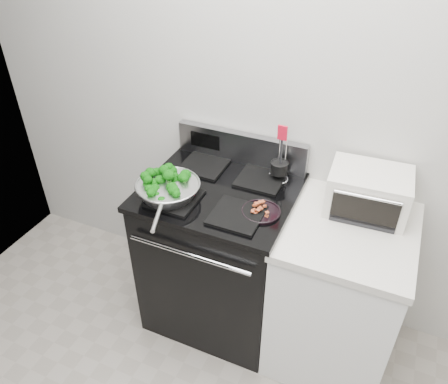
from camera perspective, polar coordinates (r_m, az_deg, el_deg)
The scene contains 8 objects.
back_wall at distance 2.27m, azimuth 9.96°, elevation 11.42°, with size 4.00×0.02×2.70m, color #BAB8B1.
gas_range at distance 2.57m, azimuth -0.54°, elevation -8.05°, with size 0.79×0.69×1.13m.
counter at distance 2.47m, azimuth 14.45°, elevation -12.71°, with size 0.62×0.68×0.92m.
skillet at distance 2.21m, azimuth -7.34°, elevation 0.41°, with size 0.33×0.50×0.07m.
broccoli_pile at distance 2.20m, azimuth -7.36°, elevation 0.85°, with size 0.26×0.26×0.09m, color black, non-canonical shape.
bacon_plate at distance 2.11m, azimuth 4.86°, elevation -2.34°, with size 0.19×0.19×0.04m.
utensil_holder at distance 2.33m, azimuth 7.19°, elevation 2.83°, with size 0.11×0.11×0.33m.
toaster_oven at distance 2.23m, azimuth 18.29°, elevation 0.03°, with size 0.39×0.31×0.22m.
Camera 1 is at (0.47, -0.28, 2.26)m, focal length 35.00 mm.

